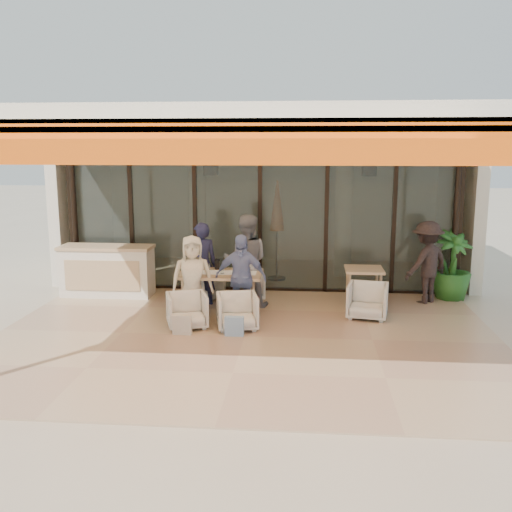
{
  "coord_description": "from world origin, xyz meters",
  "views": [
    {
      "loc": [
        0.93,
        -8.58,
        2.97
      ],
      "look_at": [
        0.1,
        0.9,
        1.15
      ],
      "focal_mm": 40.0,
      "sensor_mm": 36.0,
      "label": 1
    }
  ],
  "objects": [
    {
      "name": "chair_near_left",
      "position": [
        -1.01,
        0.41,
        0.33
      ],
      "size": [
        0.79,
        0.77,
        0.65
      ],
      "primitive_type": "imported",
      "rotation": [
        0.0,
        0.0,
        0.33
      ],
      "color": "silver",
      "rests_on": "ground"
    },
    {
      "name": "chair_far_right",
      "position": [
        -0.17,
        2.31,
        0.31
      ],
      "size": [
        0.69,
        0.66,
        0.62
      ],
      "primitive_type": "imported",
      "rotation": [
        0.0,
        0.0,
        3.32
      ],
      "color": "silver",
      "rests_on": "ground"
    },
    {
      "name": "dining_table",
      "position": [
        -0.59,
        1.37,
        0.69
      ],
      "size": [
        1.5,
        0.9,
        0.93
      ],
      "color": "tan",
      "rests_on": "ground"
    },
    {
      "name": "tote_bag_cream",
      "position": [
        -1.01,
        0.01,
        0.17
      ],
      "size": [
        0.3,
        0.1,
        0.34
      ],
      "primitive_type": "cube",
      "color": "silver",
      "rests_on": "ground"
    },
    {
      "name": "standing_woman",
      "position": [
        3.25,
        2.33,
        0.8
      ],
      "size": [
        1.18,
        1.11,
        1.6
      ],
      "primitive_type": "imported",
      "rotation": [
        0.0,
        0.0,
        3.82
      ],
      "color": "black",
      "rests_on": "ground"
    },
    {
      "name": "glass_storefront",
      "position": [
        0.0,
        3.0,
        1.6
      ],
      "size": [
        8.08,
        0.1,
        3.2
      ],
      "color": "#9EADA3",
      "rests_on": "ground"
    },
    {
      "name": "side_chair",
      "position": [
        2.04,
        1.22,
        0.35
      ],
      "size": [
        0.78,
        0.75,
        0.7
      ],
      "primitive_type": "imported",
      "rotation": [
        0.0,
        0.0,
        -0.18
      ],
      "color": "silver",
      "rests_on": "ground"
    },
    {
      "name": "diner_periwinkle",
      "position": [
        -0.17,
        0.91,
        0.76
      ],
      "size": [
        0.92,
        0.44,
        1.52
      ],
      "primitive_type": "imported",
      "rotation": [
        0.0,
        0.0,
        -0.08
      ],
      "color": "#6A76B1",
      "rests_on": "ground"
    },
    {
      "name": "potted_palm",
      "position": [
        3.8,
        2.66,
        0.69
      ],
      "size": [
        1.03,
        1.03,
        1.37
      ],
      "primitive_type": "imported",
      "rotation": [
        0.0,
        0.0,
        0.46
      ],
      "color": "#1E5919",
      "rests_on": "ground"
    },
    {
      "name": "side_table",
      "position": [
        2.04,
        1.97,
        0.64
      ],
      "size": [
        0.7,
        0.7,
        0.74
      ],
      "color": "tan",
      "rests_on": "ground"
    },
    {
      "name": "ground",
      "position": [
        0.0,
        0.0,
        0.0
      ],
      "size": [
        70.0,
        70.0,
        0.0
      ],
      "primitive_type": "plane",
      "color": "#C6B293",
      "rests_on": "ground"
    },
    {
      "name": "interior_block",
      "position": [
        0.01,
        5.31,
        2.23
      ],
      "size": [
        9.05,
        3.62,
        3.52
      ],
      "color": "silver",
      "rests_on": "ground"
    },
    {
      "name": "diner_grey",
      "position": [
        -0.17,
        1.81,
        0.88
      ],
      "size": [
        0.88,
        0.71,
        1.75
      ],
      "primitive_type": "imported",
      "rotation": [
        0.0,
        0.0,
        3.19
      ],
      "color": "slate",
      "rests_on": "ground"
    },
    {
      "name": "chair_far_left",
      "position": [
        -1.01,
        2.31,
        0.29
      ],
      "size": [
        0.71,
        0.69,
        0.59
      ],
      "primitive_type": "imported",
      "rotation": [
        0.0,
        0.0,
        2.8
      ],
      "color": "silver",
      "rests_on": "ground"
    },
    {
      "name": "tote_bag_blue",
      "position": [
        -0.17,
        0.01,
        0.17
      ],
      "size": [
        0.3,
        0.1,
        0.34
      ],
      "primitive_type": "cube",
      "color": "#99BFD8",
      "rests_on": "ground"
    },
    {
      "name": "diner_navy",
      "position": [
        -1.01,
        1.81,
        0.8
      ],
      "size": [
        0.67,
        0.53,
        1.6
      ],
      "primitive_type": "imported",
      "rotation": [
        0.0,
        0.0,
        3.42
      ],
      "color": "#181A36",
      "rests_on": "ground"
    },
    {
      "name": "terrace_floor",
      "position": [
        0.0,
        0.0,
        0.01
      ],
      "size": [
        8.0,
        6.0,
        0.01
      ],
      "primitive_type": "cube",
      "color": "tan",
      "rests_on": "ground"
    },
    {
      "name": "host_counter",
      "position": [
        -3.02,
        2.3,
        0.53
      ],
      "size": [
        1.85,
        0.65,
        1.04
      ],
      "color": "silver",
      "rests_on": "ground"
    },
    {
      "name": "diner_cream",
      "position": [
        -1.01,
        0.91,
        0.74
      ],
      "size": [
        0.82,
        0.64,
        1.49
      ],
      "primitive_type": "imported",
      "rotation": [
        0.0,
        0.0,
        0.26
      ],
      "color": "beige",
      "rests_on": "ground"
    },
    {
      "name": "terrace_structure",
      "position": [
        0.0,
        -0.26,
        3.25
      ],
      "size": [
        8.0,
        6.0,
        3.4
      ],
      "color": "silver",
      "rests_on": "ground"
    },
    {
      "name": "chair_near_right",
      "position": [
        -0.17,
        0.41,
        0.33
      ],
      "size": [
        0.76,
        0.73,
        0.67
      ],
      "primitive_type": "imported",
      "rotation": [
        0.0,
        0.0,
        0.22
      ],
      "color": "silver",
      "rests_on": "ground"
    }
  ]
}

